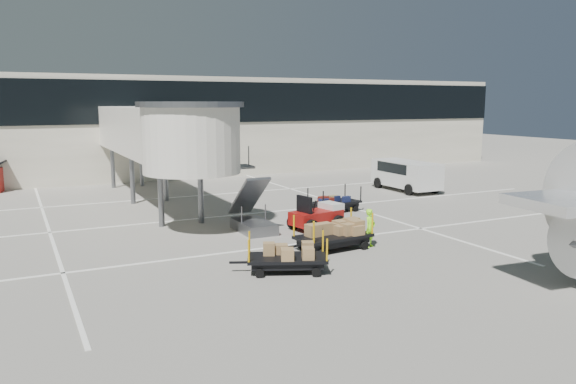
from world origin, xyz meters
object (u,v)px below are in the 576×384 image
box_cart_near (331,235)px  ground_worker (370,228)px  suitcase_cart (335,203)px  box_cart_far (287,257)px  baggage_tug (317,216)px  minivan (405,173)px

box_cart_near → ground_worker: bearing=-17.1°
box_cart_near → suitcase_cart: bearing=51.6°
suitcase_cart → box_cart_far: bearing=-140.1°
baggage_tug → minivan: size_ratio=0.51×
baggage_tug → suitcase_cart: 4.35m
suitcase_cart → box_cart_near: box_cart_near is taller
suitcase_cart → ground_worker: 7.67m
box_cart_near → box_cart_far: bearing=-153.7°
box_cart_far → ground_worker: 4.94m
minivan → box_cart_far: bearing=-138.8°
baggage_tug → minivan: 13.64m
box_cart_near → ground_worker: 1.73m
suitcase_cart → ground_worker: (-2.61, -7.21, 0.31)m
box_cart_far → minivan: (15.58, 13.31, 0.67)m
suitcase_cart → ground_worker: bearing=-120.5°
minivan → box_cart_near: bearing=-137.2°
box_cart_far → minivan: 20.51m
baggage_tug → box_cart_far: bearing=-138.8°
suitcase_cart → ground_worker: ground_worker is taller
baggage_tug → box_cart_near: 3.91m
box_cart_far → baggage_tug: bearing=75.3°
ground_worker → minivan: (10.92, 11.72, 0.39)m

